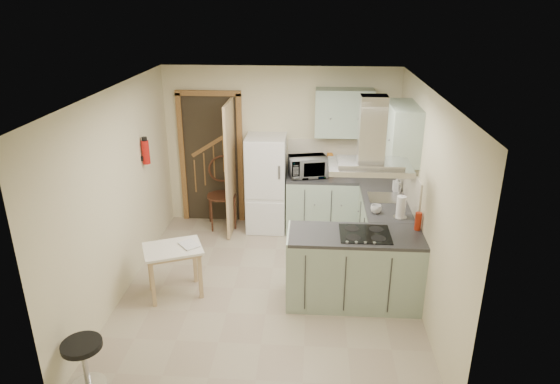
# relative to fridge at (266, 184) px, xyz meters

# --- Properties ---
(floor) EXTENTS (4.20, 4.20, 0.00)m
(floor) POSITION_rel_fridge_xyz_m (0.20, -1.80, -0.75)
(floor) COLOR tan
(floor) RESTS_ON ground
(ceiling) EXTENTS (4.20, 4.20, 0.00)m
(ceiling) POSITION_rel_fridge_xyz_m (0.20, -1.80, 1.75)
(ceiling) COLOR silver
(ceiling) RESTS_ON back_wall
(back_wall) EXTENTS (3.60, 0.00, 3.60)m
(back_wall) POSITION_rel_fridge_xyz_m (0.20, 0.30, 0.50)
(back_wall) COLOR beige
(back_wall) RESTS_ON floor
(left_wall) EXTENTS (0.00, 4.20, 4.20)m
(left_wall) POSITION_rel_fridge_xyz_m (-1.60, -1.80, 0.50)
(left_wall) COLOR beige
(left_wall) RESTS_ON floor
(right_wall) EXTENTS (0.00, 4.20, 4.20)m
(right_wall) POSITION_rel_fridge_xyz_m (2.00, -1.80, 0.50)
(right_wall) COLOR beige
(right_wall) RESTS_ON floor
(doorway) EXTENTS (1.10, 0.12, 2.10)m
(doorway) POSITION_rel_fridge_xyz_m (-0.90, 0.27, 0.30)
(doorway) COLOR brown
(doorway) RESTS_ON floor
(fridge) EXTENTS (0.60, 0.60, 1.50)m
(fridge) POSITION_rel_fridge_xyz_m (0.00, 0.00, 0.00)
(fridge) COLOR white
(fridge) RESTS_ON floor
(counter_back) EXTENTS (1.08, 0.60, 0.90)m
(counter_back) POSITION_rel_fridge_xyz_m (0.86, 0.00, -0.30)
(counter_back) COLOR #9EB2A0
(counter_back) RESTS_ON floor
(counter_right) EXTENTS (0.60, 1.95, 0.90)m
(counter_right) POSITION_rel_fridge_xyz_m (1.70, -0.68, -0.30)
(counter_right) COLOR #9EB2A0
(counter_right) RESTS_ON floor
(splashback) EXTENTS (1.68, 0.02, 0.50)m
(splashback) POSITION_rel_fridge_xyz_m (1.16, 0.29, 0.40)
(splashback) COLOR beige
(splashback) RESTS_ON counter_back
(wall_cabinet_back) EXTENTS (0.85, 0.35, 0.70)m
(wall_cabinet_back) POSITION_rel_fridge_xyz_m (1.15, 0.12, 1.10)
(wall_cabinet_back) COLOR #9EB2A0
(wall_cabinet_back) RESTS_ON back_wall
(wall_cabinet_right) EXTENTS (0.35, 0.90, 0.70)m
(wall_cabinet_right) POSITION_rel_fridge_xyz_m (1.82, -0.95, 1.10)
(wall_cabinet_right) COLOR #9EB2A0
(wall_cabinet_right) RESTS_ON right_wall
(peninsula) EXTENTS (1.55, 0.65, 0.90)m
(peninsula) POSITION_rel_fridge_xyz_m (1.22, -1.98, -0.30)
(peninsula) COLOR #9EB2A0
(peninsula) RESTS_ON floor
(hob) EXTENTS (0.58, 0.50, 0.01)m
(hob) POSITION_rel_fridge_xyz_m (1.32, -1.98, 0.16)
(hob) COLOR black
(hob) RESTS_ON peninsula
(extractor_hood) EXTENTS (0.90, 0.55, 0.10)m
(extractor_hood) POSITION_rel_fridge_xyz_m (1.32, -1.98, 0.97)
(extractor_hood) COLOR silver
(extractor_hood) RESTS_ON ceiling
(sink) EXTENTS (0.45, 0.40, 0.01)m
(sink) POSITION_rel_fridge_xyz_m (1.70, -0.85, 0.16)
(sink) COLOR silver
(sink) RESTS_ON counter_right
(fire_extinguisher) EXTENTS (0.10, 0.10, 0.32)m
(fire_extinguisher) POSITION_rel_fridge_xyz_m (-1.54, -0.90, 0.75)
(fire_extinguisher) COLOR #B2140F
(fire_extinguisher) RESTS_ON left_wall
(drop_leaf_table) EXTENTS (0.83, 0.73, 0.64)m
(drop_leaf_table) POSITION_rel_fridge_xyz_m (-0.95, -1.96, -0.43)
(drop_leaf_table) COLOR #DAC486
(drop_leaf_table) RESTS_ON floor
(bentwood_chair) EXTENTS (0.56, 0.56, 1.03)m
(bentwood_chair) POSITION_rel_fridge_xyz_m (-0.72, 0.03, -0.24)
(bentwood_chair) COLOR #54391C
(bentwood_chair) RESTS_ON floor
(stool) EXTENTS (0.38, 0.38, 0.50)m
(stool) POSITION_rel_fridge_xyz_m (-1.38, -3.58, -0.50)
(stool) COLOR black
(stool) RESTS_ON floor
(microwave) EXTENTS (0.63, 0.50, 0.31)m
(microwave) POSITION_rel_fridge_xyz_m (0.64, -0.03, 0.30)
(microwave) COLOR black
(microwave) RESTS_ON counter_back
(kettle) EXTENTS (0.17, 0.17, 0.23)m
(kettle) POSITION_rel_fridge_xyz_m (1.29, 0.02, 0.26)
(kettle) COLOR white
(kettle) RESTS_ON counter_back
(cereal_box) EXTENTS (0.10, 0.21, 0.30)m
(cereal_box) POSITION_rel_fridge_xyz_m (0.97, 0.12, 0.30)
(cereal_box) COLOR orange
(cereal_box) RESTS_ON counter_back
(soap_bottle) EXTENTS (0.11, 0.11, 0.22)m
(soap_bottle) POSITION_rel_fridge_xyz_m (1.89, -0.57, 0.26)
(soap_bottle) COLOR silver
(soap_bottle) RESTS_ON counter_right
(paper_towel) EXTENTS (0.14, 0.14, 0.29)m
(paper_towel) POSITION_rel_fridge_xyz_m (1.80, -1.48, 0.30)
(paper_towel) COLOR white
(paper_towel) RESTS_ON counter_right
(cup) EXTENTS (0.15, 0.15, 0.11)m
(cup) POSITION_rel_fridge_xyz_m (1.52, -1.36, 0.20)
(cup) COLOR silver
(cup) RESTS_ON counter_right
(red_bottle) EXTENTS (0.09, 0.09, 0.22)m
(red_bottle) POSITION_rel_fridge_xyz_m (1.95, -1.81, 0.26)
(red_bottle) COLOR #A8260E
(red_bottle) RESTS_ON peninsula
(book) EXTENTS (0.30, 0.31, 0.11)m
(book) POSITION_rel_fridge_xyz_m (-0.84, -1.96, -0.06)
(book) COLOR #973B32
(book) RESTS_ON drop_leaf_table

